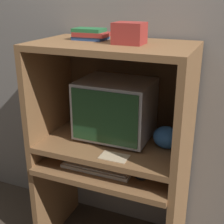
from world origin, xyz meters
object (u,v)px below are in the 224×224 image
at_px(storage_box, 129,33).
at_px(mouse, 141,177).
at_px(keyboard, 97,168).
at_px(snack_bag, 167,137).
at_px(book_stack, 91,34).
at_px(crt_monitor, 115,109).

bearing_deg(storage_box, mouse, -45.17).
xyz_separation_m(mouse, storage_box, (-0.14, 0.14, 0.80)).
bearing_deg(storage_box, keyboard, -137.35).
relative_size(keyboard, mouse, 6.52).
distance_m(mouse, storage_box, 0.82).
distance_m(snack_bag, book_stack, 0.77).
distance_m(crt_monitor, keyboard, 0.39).
bearing_deg(crt_monitor, keyboard, -99.56).
distance_m(mouse, book_stack, 0.90).
distance_m(mouse, snack_bag, 0.29).
relative_size(crt_monitor, snack_bag, 2.70).
height_order(keyboard, snack_bag, snack_bag).
relative_size(book_stack, storage_box, 1.26).
distance_m(crt_monitor, storage_box, 0.50).
bearing_deg(book_stack, crt_monitor, 1.25).
xyz_separation_m(mouse, book_stack, (-0.41, 0.21, 0.77)).
relative_size(keyboard, storage_box, 2.67).
xyz_separation_m(crt_monitor, keyboard, (-0.04, -0.21, -0.32)).
height_order(snack_bag, book_stack, book_stack).
xyz_separation_m(keyboard, book_stack, (-0.13, 0.21, 0.78)).
distance_m(keyboard, book_stack, 0.82).
distance_m(crt_monitor, mouse, 0.46).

